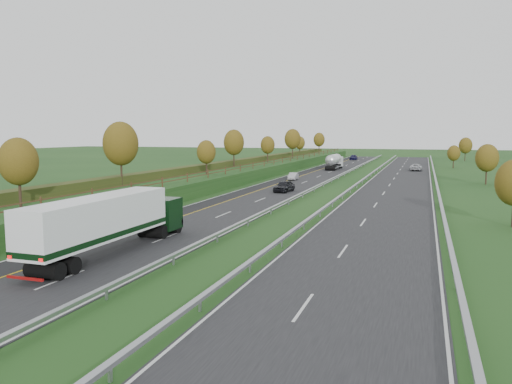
% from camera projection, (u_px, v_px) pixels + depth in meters
% --- Properties ---
extents(ground, '(400.00, 400.00, 0.00)m').
position_uv_depth(ground, '(340.00, 186.00, 78.62)').
color(ground, '#1C4117').
rests_on(ground, ground).
extents(near_carriageway, '(10.50, 200.00, 0.04)m').
position_uv_depth(near_carriageway, '(299.00, 182.00, 85.86)').
color(near_carriageway, black).
rests_on(near_carriageway, ground).
extents(far_carriageway, '(10.50, 200.00, 0.04)m').
position_uv_depth(far_carriageway, '(398.00, 185.00, 80.61)').
color(far_carriageway, black).
rests_on(far_carriageway, ground).
extents(hard_shoulder, '(3.00, 200.00, 0.04)m').
position_uv_depth(hard_shoulder, '(278.00, 181.00, 87.06)').
color(hard_shoulder, black).
rests_on(hard_shoulder, ground).
extents(lane_markings, '(26.75, 200.00, 0.01)m').
position_uv_depth(lane_markings, '(336.00, 183.00, 83.71)').
color(lane_markings, silver).
rests_on(lane_markings, near_carriageway).
extents(embankment_left, '(12.00, 200.00, 2.00)m').
position_uv_depth(embankment_left, '(229.00, 174.00, 89.89)').
color(embankment_left, '#1C4117').
rests_on(embankment_left, ground).
extents(hedge_left, '(2.20, 180.00, 1.10)m').
position_uv_depth(hedge_left, '(218.00, 165.00, 90.34)').
color(hedge_left, '#2F3D19').
rests_on(hedge_left, embankment_left).
extents(fence_left, '(0.12, 189.06, 1.20)m').
position_uv_depth(fence_left, '(251.00, 165.00, 87.87)').
color(fence_left, '#422B19').
rests_on(fence_left, embankment_left).
extents(median_barrier_near, '(0.32, 200.00, 0.71)m').
position_uv_depth(median_barrier_near, '(332.00, 179.00, 83.98)').
color(median_barrier_near, '#94969C').
rests_on(median_barrier_near, ground).
extents(median_barrier_far, '(0.32, 200.00, 0.71)m').
position_uv_depth(median_barrier_far, '(362.00, 180.00, 82.36)').
color(median_barrier_far, '#94969C').
rests_on(median_barrier_far, ground).
extents(outer_barrier_far, '(0.32, 200.00, 0.71)m').
position_uv_depth(outer_barrier_far, '(436.00, 182.00, 78.70)').
color(outer_barrier_far, '#94969C').
rests_on(outer_barrier_far, ground).
extents(trees_left, '(6.64, 164.30, 7.66)m').
position_uv_depth(trees_left, '(223.00, 144.00, 85.98)').
color(trees_left, '#2D2116').
rests_on(trees_left, embankment_left).
extents(trees_far, '(8.45, 118.60, 7.12)m').
position_uv_depth(trees_far, '(472.00, 153.00, 103.37)').
color(trees_far, '#2D2116').
rests_on(trees_far, ground).
extents(box_lorry, '(2.58, 16.28, 4.06)m').
position_uv_depth(box_lorry, '(110.00, 221.00, 33.80)').
color(box_lorry, black).
rests_on(box_lorry, near_carriageway).
extents(road_tanker, '(2.40, 11.22, 3.46)m').
position_uv_depth(road_tanker, '(334.00, 161.00, 115.59)').
color(road_tanker, silver).
rests_on(road_tanker, near_carriageway).
extents(car_dark_near, '(2.39, 4.88, 1.60)m').
position_uv_depth(car_dark_near, '(284.00, 186.00, 70.49)').
color(car_dark_near, black).
rests_on(car_dark_near, near_carriageway).
extents(car_silver_mid, '(1.63, 4.02, 1.30)m').
position_uv_depth(car_silver_mid, '(293.00, 176.00, 88.53)').
color(car_silver_mid, '#B1B0B5').
rests_on(car_silver_mid, near_carriageway).
extents(car_small_far, '(2.33, 5.33, 1.52)m').
position_uv_depth(car_small_far, '(354.00, 157.00, 156.78)').
color(car_small_far, '#131238').
rests_on(car_small_far, near_carriageway).
extents(car_oncoming, '(2.62, 5.51, 1.52)m').
position_uv_depth(car_oncoming, '(416.00, 167.00, 110.96)').
color(car_oncoming, silver).
rests_on(car_oncoming, far_carriageway).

